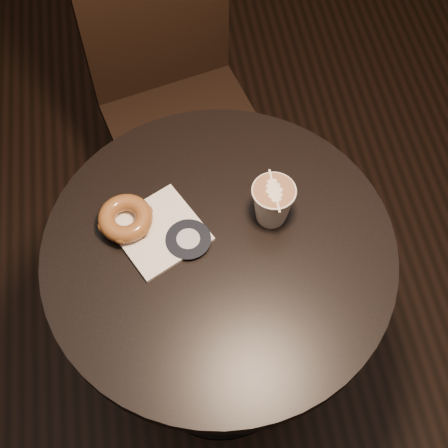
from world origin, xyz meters
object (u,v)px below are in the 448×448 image
object	(u,v)px
doughnut	(125,218)
cafe_table	(220,289)
pastry_bag	(160,231)
chair	(171,79)
latte_cup	(272,203)

from	to	relation	value
doughnut	cafe_table	bearing A→B (deg)	-24.73
pastry_bag	doughnut	xyz separation A→B (m)	(-0.06, 0.03, 0.02)
pastry_bag	doughnut	distance (m)	0.07
pastry_bag	doughnut	bearing A→B (deg)	129.12
cafe_table	pastry_bag	xyz separation A→B (m)	(-0.11, 0.05, 0.20)
chair	doughnut	bearing A→B (deg)	-118.06
chair	doughnut	size ratio (longest dim) A/B	9.30
doughnut	chair	bearing A→B (deg)	75.53
latte_cup	pastry_bag	bearing A→B (deg)	-179.67
cafe_table	pastry_bag	world-z (taller)	pastry_bag
chair	doughnut	xyz separation A→B (m)	(-0.14, -0.55, 0.21)
cafe_table	latte_cup	world-z (taller)	latte_cup
pastry_bag	chair	bearing A→B (deg)	55.53
latte_cup	cafe_table	bearing A→B (deg)	-155.17
doughnut	pastry_bag	bearing A→B (deg)	-24.25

